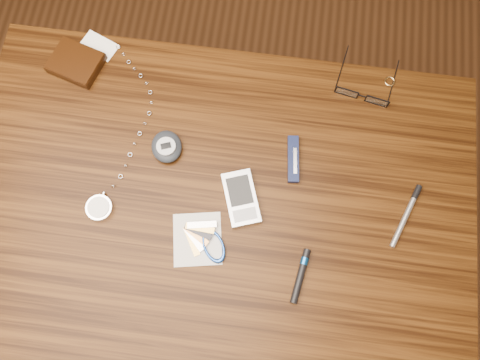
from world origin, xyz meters
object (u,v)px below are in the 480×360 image
Objects in this scene: wallet_and_card at (76,62)px; pedometer at (167,147)px; notepad_keys at (205,241)px; pocket_watch at (102,201)px; pda_phone at (241,198)px; desk at (217,221)px; pocket_knife at (293,159)px; silver_pen at (408,211)px; eyeglasses at (362,94)px.

pedometer is at bearing -36.00° from wallet_and_card.
pedometer is 0.20m from notepad_keys.
pocket_watch is 3.17× the size of pda_phone.
pedometer is at bearing 134.85° from desk.
pocket_knife reaches higher than silver_pen.
pocket_watch is at bearing -67.94° from wallet_and_card.
eyeglasses is (0.26, 0.28, 0.11)m from desk.
notepad_keys is at bearing -13.60° from pocket_watch.
wallet_and_card is 0.46m from notepad_keys.
silver_pen is (0.58, 0.06, -0.00)m from pocket_watch.
pocket_watch is 3.94× the size of pocket_knife.
silver_pen reaches higher than desk.
pocket_knife is (0.36, 0.13, -0.00)m from pocket_watch.
pedometer is (0.22, -0.16, 0.00)m from wallet_and_card.
desk is 0.39m from silver_pen.
notepad_keys is (-0.06, -0.09, -0.00)m from pda_phone.
silver_pen is (0.23, -0.07, -0.00)m from pocket_knife.
pocket_watch is (-0.22, -0.01, 0.11)m from desk.
wallet_and_card is 0.60m from eyeglasses.
wallet_and_card is 0.49m from pocket_knife.
wallet_and_card is at bearing -179.43° from eyeglasses.
pocket_watch is 2.94× the size of silver_pen.
silver_pen is at bearing -66.11° from eyeglasses.
silver_pen is (0.32, 0.02, -0.00)m from pda_phone.
notepad_keys is at bearing -121.61° from pda_phone.
pda_phone is (0.05, 0.03, 0.11)m from desk.
pocket_watch is at bearing -130.41° from pedometer.
wallet_and_card is 1.47× the size of pocket_knife.
pocket_knife is at bearing 2.11° from pedometer.
notepad_keys reaches higher than desk.
eyeglasses is at bearing 51.21° from notepad_keys.
pda_phone is 0.32m from silver_pen.
desk is at bearing -172.86° from silver_pen.
pda_phone reaches higher than desk.
notepad_keys is at bearing -128.79° from eyeglasses.
pocket_watch is (-0.48, -0.29, -0.00)m from eyeglasses.
pocket_knife is at bearing 51.20° from notepad_keys.
silver_pen is at bearing 3.15° from pda_phone.
wallet_and_card is 1.14× the size of notepad_keys.
notepad_keys is (0.10, -0.17, -0.01)m from pedometer.
pedometer reaches higher than wallet_and_card.
pda_phone is at bearing -32.65° from wallet_and_card.
desk is at bearing -39.35° from wallet_and_card.
notepad_keys is at bearing -97.04° from desk.
eyeglasses reaches higher than wallet_and_card.
pda_phone is at bearing -27.58° from pedometer.
pda_phone is at bearing 58.39° from notepad_keys.
wallet_and_card is at bearing 162.12° from silver_pen.
silver_pen is (0.70, -0.23, -0.01)m from wallet_and_card.
pocket_watch is (0.11, -0.28, -0.00)m from wallet_and_card.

